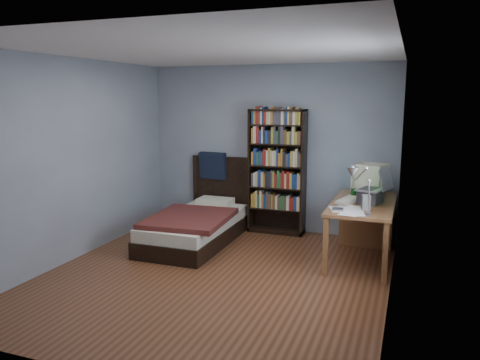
{
  "coord_description": "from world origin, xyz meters",
  "views": [
    {
      "loc": [
        2.03,
        -4.68,
        2.02
      ],
      "look_at": [
        0.08,
        0.6,
        1.02
      ],
      "focal_mm": 35.0,
      "sensor_mm": 36.0,
      "label": 1
    }
  ],
  "objects_px": {
    "desk": "(366,218)",
    "laptop": "(372,194)",
    "desk_lamp": "(355,177)",
    "keyboard": "(350,200)",
    "crt_monitor": "(370,177)",
    "soda_can": "(353,193)",
    "speaker": "(366,203)",
    "bookshelf": "(277,172)",
    "bed": "(198,223)"
  },
  "relations": [
    {
      "from": "desk_lamp",
      "to": "speaker",
      "type": "distance_m",
      "value": 0.75
    },
    {
      "from": "crt_monitor",
      "to": "desk_lamp",
      "type": "relative_size",
      "value": 0.79
    },
    {
      "from": "desk_lamp",
      "to": "laptop",
      "type": "bearing_deg",
      "value": 84.68
    },
    {
      "from": "bookshelf",
      "to": "bed",
      "type": "bearing_deg",
      "value": -139.22
    },
    {
      "from": "crt_monitor",
      "to": "keyboard",
      "type": "distance_m",
      "value": 0.56
    },
    {
      "from": "crt_monitor",
      "to": "speaker",
      "type": "relative_size",
      "value": 2.64
    },
    {
      "from": "crt_monitor",
      "to": "soda_can",
      "type": "relative_size",
      "value": 3.69
    },
    {
      "from": "keyboard",
      "to": "desk_lamp",
      "type": "bearing_deg",
      "value": -65.87
    },
    {
      "from": "crt_monitor",
      "to": "bed",
      "type": "bearing_deg",
      "value": -167.91
    },
    {
      "from": "crt_monitor",
      "to": "bed",
      "type": "height_order",
      "value": "bed"
    },
    {
      "from": "crt_monitor",
      "to": "speaker",
      "type": "bearing_deg",
      "value": -87.52
    },
    {
      "from": "keyboard",
      "to": "crt_monitor",
      "type": "bearing_deg",
      "value": 82.74
    },
    {
      "from": "crt_monitor",
      "to": "desk",
      "type": "bearing_deg",
      "value": 149.42
    },
    {
      "from": "crt_monitor",
      "to": "bookshelf",
      "type": "bearing_deg",
      "value": 167.3
    },
    {
      "from": "crt_monitor",
      "to": "speaker",
      "type": "distance_m",
      "value": 0.89
    },
    {
      "from": "desk",
      "to": "laptop",
      "type": "xyz_separation_m",
      "value": [
        0.1,
        -0.51,
        0.43
      ]
    },
    {
      "from": "desk",
      "to": "soda_can",
      "type": "bearing_deg",
      "value": -119.89
    },
    {
      "from": "desk",
      "to": "bed",
      "type": "distance_m",
      "value": 2.32
    },
    {
      "from": "desk_lamp",
      "to": "bookshelf",
      "type": "height_order",
      "value": "bookshelf"
    },
    {
      "from": "crt_monitor",
      "to": "soda_can",
      "type": "distance_m",
      "value": 0.35
    },
    {
      "from": "desk_lamp",
      "to": "keyboard",
      "type": "distance_m",
      "value": 1.15
    },
    {
      "from": "keyboard",
      "to": "speaker",
      "type": "bearing_deg",
      "value": -45.08
    },
    {
      "from": "laptop",
      "to": "speaker",
      "type": "bearing_deg",
      "value": -94.82
    },
    {
      "from": "desk_lamp",
      "to": "keyboard",
      "type": "bearing_deg",
      "value": 99.23
    },
    {
      "from": "speaker",
      "to": "bookshelf",
      "type": "distance_m",
      "value": 1.84
    },
    {
      "from": "bed",
      "to": "desk_lamp",
      "type": "bearing_deg",
      "value": -24.3
    },
    {
      "from": "soda_can",
      "to": "desk",
      "type": "bearing_deg",
      "value": 60.11
    },
    {
      "from": "bookshelf",
      "to": "bed",
      "type": "relative_size",
      "value": 0.91
    },
    {
      "from": "laptop",
      "to": "bookshelf",
      "type": "distance_m",
      "value": 1.64
    },
    {
      "from": "desk",
      "to": "desk_lamp",
      "type": "distance_m",
      "value": 1.73
    },
    {
      "from": "crt_monitor",
      "to": "bookshelf",
      "type": "distance_m",
      "value": 1.4
    },
    {
      "from": "desk",
      "to": "bookshelf",
      "type": "relative_size",
      "value": 0.87
    },
    {
      "from": "desk",
      "to": "soda_can",
      "type": "height_order",
      "value": "soda_can"
    },
    {
      "from": "soda_can",
      "to": "laptop",
      "type": "bearing_deg",
      "value": -45.22
    },
    {
      "from": "keyboard",
      "to": "laptop",
      "type": "bearing_deg",
      "value": 11.45
    },
    {
      "from": "laptop",
      "to": "speaker",
      "type": "height_order",
      "value": "laptop"
    },
    {
      "from": "desk",
      "to": "bed",
      "type": "height_order",
      "value": "bed"
    },
    {
      "from": "desk",
      "to": "keyboard",
      "type": "relative_size",
      "value": 3.31
    },
    {
      "from": "desk",
      "to": "laptop",
      "type": "height_order",
      "value": "laptop"
    },
    {
      "from": "desk",
      "to": "soda_can",
      "type": "xyz_separation_m",
      "value": [
        -0.15,
        -0.26,
        0.38
      ]
    },
    {
      "from": "crt_monitor",
      "to": "laptop",
      "type": "relative_size",
      "value": 1.06
    },
    {
      "from": "desk",
      "to": "keyboard",
      "type": "bearing_deg",
      "value": -108.07
    },
    {
      "from": "laptop",
      "to": "desk_lamp",
      "type": "height_order",
      "value": "desk_lamp"
    },
    {
      "from": "crt_monitor",
      "to": "soda_can",
      "type": "height_order",
      "value": "crt_monitor"
    },
    {
      "from": "keyboard",
      "to": "speaker",
      "type": "relative_size",
      "value": 2.71
    },
    {
      "from": "laptop",
      "to": "desk_lamp",
      "type": "distance_m",
      "value": 1.09
    },
    {
      "from": "keyboard",
      "to": "speaker",
      "type": "height_order",
      "value": "speaker"
    },
    {
      "from": "keyboard",
      "to": "speaker",
      "type": "distance_m",
      "value": 0.47
    },
    {
      "from": "laptop",
      "to": "soda_can",
      "type": "bearing_deg",
      "value": 134.78
    },
    {
      "from": "laptop",
      "to": "speaker",
      "type": "xyz_separation_m",
      "value": [
        -0.03,
        -0.38,
        -0.03
      ]
    }
  ]
}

